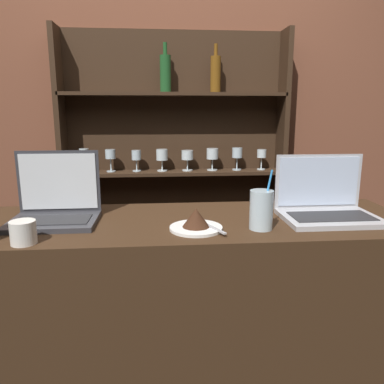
% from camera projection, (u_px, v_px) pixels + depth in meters
% --- Properties ---
extents(bar_counter, '(1.88, 0.53, 1.01)m').
position_uv_depth(bar_counter, '(162.00, 342.00, 1.49)').
color(bar_counter, '#382314').
rests_on(bar_counter, ground_plane).
extents(back_wall, '(7.00, 0.06, 2.70)m').
position_uv_depth(back_wall, '(158.00, 119.00, 2.35)').
color(back_wall, brown).
rests_on(back_wall, ground_plane).
extents(back_shelf, '(1.36, 0.18, 1.87)m').
position_uv_depth(back_shelf, '(175.00, 180.00, 2.36)').
color(back_shelf, '#332114').
rests_on(back_shelf, ground_plane).
extents(laptop_near, '(0.30, 0.23, 0.25)m').
position_uv_depth(laptop_near, '(55.00, 206.00, 1.36)').
color(laptop_near, '#333338').
rests_on(laptop_near, bar_counter).
extents(laptop_far, '(0.35, 0.25, 0.23)m').
position_uv_depth(laptop_far, '(325.00, 205.00, 1.41)').
color(laptop_far, '#ADADB2').
rests_on(laptop_far, bar_counter).
extents(cake_plate, '(0.18, 0.18, 0.07)m').
position_uv_depth(cake_plate, '(195.00, 222.00, 1.27)').
color(cake_plate, white).
rests_on(cake_plate, bar_counter).
extents(water_glass, '(0.08, 0.08, 0.20)m').
position_uv_depth(water_glass, '(261.00, 210.00, 1.27)').
color(water_glass, silver).
rests_on(water_glass, bar_counter).
extents(coffee_cup, '(0.08, 0.08, 0.07)m').
position_uv_depth(coffee_cup, '(22.00, 232.00, 1.13)').
color(coffee_cup, silver).
rests_on(coffee_cup, bar_counter).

